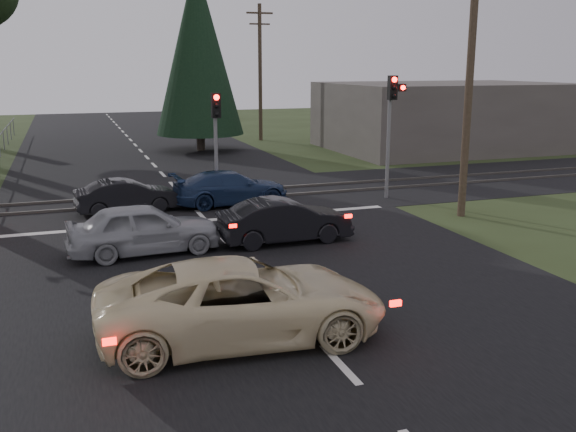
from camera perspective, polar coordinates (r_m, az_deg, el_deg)
name	(u,v)px	position (r m, az deg, el deg)	size (l,w,h in m)	color
ground	(285,305)	(14.09, -0.31, -7.93)	(120.00, 120.00, 0.00)	#293518
road	(195,209)	(23.39, -8.24, 0.60)	(14.00, 100.00, 0.01)	black
rail_corridor	(185,199)	(25.31, -9.12, 1.54)	(120.00, 8.00, 0.01)	black
stop_line	(206,220)	(21.66, -7.33, -0.38)	(13.00, 0.35, 0.00)	silver
rail_near	(189,201)	(24.53, -8.79, 1.28)	(120.00, 0.12, 0.10)	#59544C
rail_far	(182,194)	(26.07, -9.43, 1.97)	(120.00, 0.12, 0.10)	#59544C
traffic_signal_right	(392,113)	(24.93, 9.23, 9.05)	(0.68, 0.48, 4.70)	slate
traffic_signal_center	(216,129)	(23.80, -6.40, 7.71)	(0.32, 0.48, 4.10)	slate
utility_pole_near	(470,76)	(22.40, 15.85, 11.87)	(1.80, 0.26, 9.00)	#4C3D2D
utility_pole_mid	(260,70)	(44.30, -2.50, 12.84)	(1.80, 0.26, 9.00)	#4C3D2D
utility_pole_far	(190,68)	(68.62, -8.67, 12.88)	(1.80, 0.26, 9.00)	#4C3D2D
conifer_tree	(198,49)	(39.20, -8.02, 14.51)	(5.20, 5.20, 11.00)	#473D33
building_right	(446,116)	(41.10, 13.84, 8.63)	(14.00, 10.00, 4.00)	#59514C
cream_coupe	(242,301)	(12.24, -4.07, -7.52)	(2.52, 5.46, 1.52)	beige
dark_hatchback	(285,221)	(18.75, -0.30, -0.44)	(1.36, 3.89, 1.28)	black
silver_car	(144,229)	(18.04, -12.70, -1.12)	(1.67, 4.15, 1.41)	#96999E
blue_sedan	(230,188)	(23.93, -5.14, 2.50)	(1.76, 4.34, 1.26)	navy
dark_car_far	(127,196)	(23.27, -14.12, 1.72)	(1.24, 3.55, 1.17)	black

